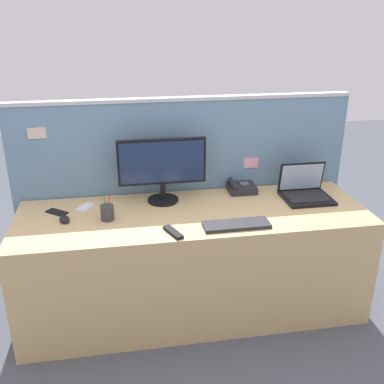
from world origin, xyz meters
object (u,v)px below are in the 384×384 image
Objects in this scene: keyboard_main at (236,225)px; pen_cup at (107,212)px; cell_phone_white_slab at (85,207)px; tv_remote at (173,232)px; desktop_monitor at (162,166)px; laptop at (305,190)px; computer_mouse_right_hand at (65,219)px; cell_phone_black_slab at (57,212)px; desk_phone at (241,188)px.

pen_cup is at bearing 163.23° from keyboard_main.
tv_remote reaches higher than cell_phone_white_slab.
desktop_monitor is 1.00m from laptop.
desktop_monitor is 0.48m from pen_cup.
computer_mouse_right_hand is at bearing -175.77° from laptop.
pen_cup is 1.00× the size of tv_remote.
keyboard_main is at bearing -49.64° from desktop_monitor.
cell_phone_white_slab is at bearing 154.39° from keyboard_main.
pen_cup reaches higher than cell_phone_white_slab.
desktop_monitor is at bearing 130.03° from keyboard_main.
pen_cup is 1.30× the size of cell_phone_white_slab.
tv_remote is at bearing -89.32° from desktop_monitor.
keyboard_main is at bearing -16.44° from pen_cup.
laptop is 1.66m from cell_phone_black_slab.
desk_phone is at bearing 157.59° from laptop.
pen_cup reaches higher than desk_phone.
desktop_monitor is at bearing -173.40° from desk_phone.
keyboard_main is at bearing -108.03° from desk_phone.
pen_cup is at bearing 123.28° from tv_remote.
cell_phone_white_slab is (0.12, 0.19, -0.01)m from computer_mouse_right_hand.
tv_remote is (-0.97, -0.39, -0.04)m from laptop.
laptop is 1.90× the size of pen_cup.
cell_phone_white_slab is at bearing 116.09° from tv_remote.
laptop is at bearing -0.65° from tv_remote.
cell_phone_white_slab is (0.17, 0.05, 0.00)m from cell_phone_black_slab.
tv_remote is (0.38, -0.25, -0.04)m from pen_cup.
laptop reaches higher than cell_phone_white_slab.
keyboard_main is 0.39m from tv_remote.
pen_cup is at bearing -147.30° from desktop_monitor.
desktop_monitor is at bearing 36.40° from cell_phone_white_slab.
laptop is 2.47× the size of cell_phone_white_slab.
tv_remote is at bearing -34.16° from pen_cup.
cell_phone_black_slab is at bearing 154.62° from pen_cup.
computer_mouse_right_hand is (-0.63, -0.22, -0.23)m from desktop_monitor.
desk_phone is 1.47× the size of cell_phone_white_slab.
desk_phone is 1.08m from cell_phone_white_slab.
laptop is 0.44m from desk_phone.
computer_mouse_right_hand is at bearing -160.65° from desktop_monitor.
pen_cup is (-0.37, -0.24, -0.20)m from desktop_monitor.
desk_phone is 1.33× the size of cell_phone_black_slab.
pen_cup is at bearing -21.14° from computer_mouse_right_hand.
cell_phone_white_slab is (-0.15, 0.20, -0.04)m from pen_cup.
laptop is at bearing 31.45° from keyboard_main.
tv_remote is (0.70, -0.41, 0.01)m from cell_phone_black_slab.
pen_cup is 0.25m from cell_phone_white_slab.
keyboard_main reaches higher than cell_phone_white_slab.
laptop is 2.25× the size of cell_phone_black_slab.
computer_mouse_right_hand is 0.22m from cell_phone_white_slab.
keyboard_main is (-0.17, -0.53, -0.02)m from desk_phone.
tv_remote is at bearing -175.93° from keyboard_main.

